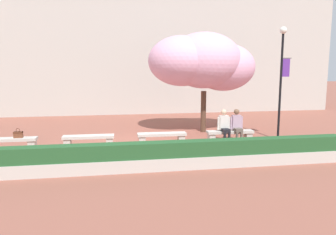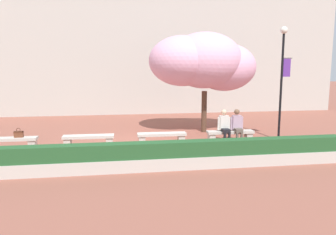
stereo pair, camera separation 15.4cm
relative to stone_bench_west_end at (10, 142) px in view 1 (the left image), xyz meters
name	(u,v)px [view 1 (the left image)]	position (x,y,z in m)	size (l,w,h in m)	color
ground_plane	(126,146)	(4.04, 0.00, -0.30)	(100.00, 100.00, 0.00)	#8E5142
building_facade	(118,56)	(4.04, 10.25, 3.32)	(28.00, 4.00, 7.25)	#B7B2A8
stone_bench_west_end	(10,142)	(0.00, 0.00, 0.00)	(1.84, 0.46, 0.45)	#BCB7AD
stone_bench_near_west	(89,139)	(2.70, 0.00, 0.00)	(1.84, 0.46, 0.45)	#BCB7AD
stone_bench_center	(162,137)	(5.39, 0.00, 0.00)	(1.84, 0.46, 0.45)	#BCB7AD
stone_bench_near_east	(230,134)	(8.09, 0.00, 0.00)	(1.84, 0.46, 0.45)	#BCB7AD
person_seated_left	(224,125)	(7.83, -0.05, 0.39)	(0.51, 0.69, 1.29)	black
person_seated_right	(237,124)	(8.34, -0.05, 0.39)	(0.51, 0.69, 1.29)	black
handbag	(18,134)	(0.30, 0.01, 0.27)	(0.30, 0.15, 0.34)	brown
cherry_tree_main	(202,62)	(7.54, 2.28, 2.80)	(4.87, 3.24, 4.42)	#513828
lamp_post_with_banner	(281,74)	(10.15, 0.06, 2.35)	(0.54, 0.28, 4.44)	black
planter_hedge_foreground	(131,158)	(4.04, -3.00, 0.08)	(13.10, 0.50, 0.80)	#BCB7AD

